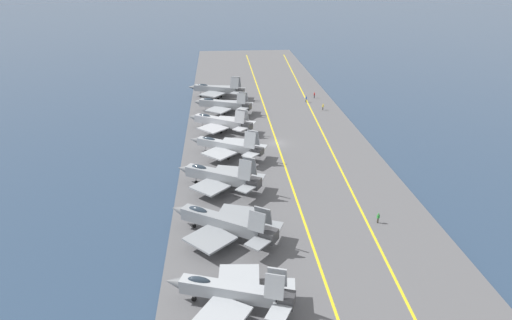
{
  "coord_description": "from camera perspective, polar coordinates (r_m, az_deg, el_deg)",
  "views": [
    {
      "loc": [
        -91.59,
        12.26,
        36.44
      ],
      "look_at": [
        -14.55,
        5.8,
        2.9
      ],
      "focal_mm": 32.0,
      "sensor_mm": 36.0,
      "label": 1
    }
  ],
  "objects": [
    {
      "name": "ground_plane",
      "position": [
        99.33,
        2.63,
        1.91
      ],
      "size": [
        2000.0,
        2000.0,
        0.0
      ],
      "primitive_type": "plane",
      "color": "navy"
    },
    {
      "name": "deck_stripe_foul_line",
      "position": [
        101.14,
        8.85,
        2.29
      ],
      "size": [
        205.53,
        10.12,
        0.01
      ],
      "primitive_type": "cube",
      "rotation": [
        0.0,
        0.0,
        -0.05
      ],
      "color": "yellow",
      "rests_on": "carrier_deck"
    },
    {
      "name": "crew_red_vest",
      "position": [
        134.09,
        7.31,
        8.08
      ],
      "size": [
        0.34,
        0.43,
        1.66
      ],
      "color": "#232328",
      "rests_on": "carrier_deck"
    },
    {
      "name": "parked_jet_sixth",
      "position": [
        119.16,
        -4.19,
        6.96
      ],
      "size": [
        12.1,
        15.99,
        5.9
      ],
      "color": "#93999E",
      "rests_on": "carrier_deck"
    },
    {
      "name": "parked_jet_fifth",
      "position": [
        105.76,
        -4.5,
        4.79
      ],
      "size": [
        13.13,
        16.23,
        5.91
      ],
      "color": "#A8AAAF",
      "rests_on": "carrier_deck"
    },
    {
      "name": "deck_stripe_centerline",
      "position": [
        99.18,
        2.64,
        2.12
      ],
      "size": [
        205.74,
        0.36,
        0.01
      ],
      "primitive_type": "cube",
      "color": "yellow",
      "rests_on": "carrier_deck"
    },
    {
      "name": "parked_jet_nearest",
      "position": [
        53.09,
        -3.11,
        -16.05
      ],
      "size": [
        11.94,
        15.21,
        5.9
      ],
      "color": "#9EA3A8",
      "rests_on": "carrier_deck"
    },
    {
      "name": "parked_jet_seventh",
      "position": [
        132.64,
        -4.92,
        8.81
      ],
      "size": [
        13.21,
        17.06,
        6.65
      ],
      "color": "gray",
      "rests_on": "carrier_deck"
    },
    {
      "name": "parked_jet_third",
      "position": [
        78.36,
        -4.64,
        -2.0
      ],
      "size": [
        12.65,
        15.71,
        6.68
      ],
      "color": "gray",
      "rests_on": "carrier_deck"
    },
    {
      "name": "crew_yellow_vest",
      "position": [
        122.97,
        8.36,
        6.63
      ],
      "size": [
        0.39,
        0.27,
        1.75
      ],
      "color": "#383328",
      "rests_on": "carrier_deck"
    },
    {
      "name": "crew_blue_vest",
      "position": [
        129.58,
        6.28,
        7.62
      ],
      "size": [
        0.46,
        0.45,
        1.79
      ],
      "color": "#232328",
      "rests_on": "carrier_deck"
    },
    {
      "name": "parked_jet_second",
      "position": [
        65.07,
        -4.14,
        -7.8
      ],
      "size": [
        13.75,
        16.55,
        5.94
      ],
      "color": "gray",
      "rests_on": "carrier_deck"
    },
    {
      "name": "carrier_deck",
      "position": [
        99.25,
        2.64,
        2.01
      ],
      "size": [
        228.61,
        40.11,
        0.4
      ],
      "primitive_type": "cube",
      "color": "#565659",
      "rests_on": "ground"
    },
    {
      "name": "parked_jet_fourth",
      "position": [
        91.23,
        -3.62,
        1.81
      ],
      "size": [
        12.65,
        16.03,
        6.36
      ],
      "color": "#9EA3A8",
      "rests_on": "carrier_deck"
    },
    {
      "name": "crew_green_vest",
      "position": [
        71.29,
        15.03,
        -6.96
      ],
      "size": [
        0.35,
        0.44,
        1.67
      ],
      "color": "#383328",
      "rests_on": "carrier_deck"
    }
  ]
}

